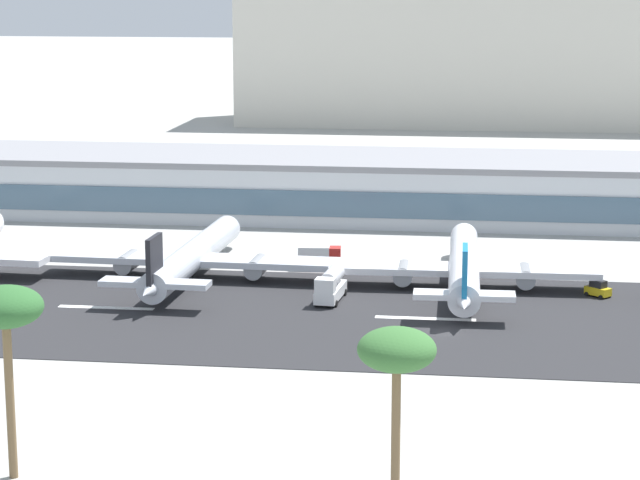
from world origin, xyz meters
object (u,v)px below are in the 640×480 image
at_px(airliner_blue_tail_gate_2, 464,269).
at_px(service_box_truck_0, 319,257).
at_px(palm_tree_0, 397,355).
at_px(palm_tree_3, 6,312).
at_px(service_fuel_truck_2, 330,285).
at_px(airliner_black_tail_gate_1, 190,259).
at_px(terminal_building, 363,186).
at_px(service_baggage_tug_1, 598,289).
at_px(distant_hotel_block, 479,49).

relative_size(airliner_blue_tail_gate_2, service_box_truck_0, 7.12).
bearing_deg(airliner_blue_tail_gate_2, service_box_truck_0, 62.59).
xyz_separation_m(palm_tree_0, palm_tree_3, (-31.45, 5.35, 0.72)).
distance_m(service_fuel_truck_2, palm_tree_0, 68.34).
bearing_deg(airliner_black_tail_gate_1, palm_tree_0, -154.17).
distance_m(terminal_building, airliner_black_tail_gate_1, 53.20).
distance_m(service_box_truck_0, palm_tree_3, 80.72).
height_order(terminal_building, airliner_black_tail_gate_1, terminal_building).
bearing_deg(palm_tree_3, airliner_black_tail_gate_1, 91.25).
height_order(airliner_black_tail_gate_1, palm_tree_0, palm_tree_0).
distance_m(service_baggage_tug_1, palm_tree_3, 85.97).
distance_m(distant_hotel_block, airliner_blue_tail_gate_2, 194.73).
bearing_deg(service_fuel_truck_2, airliner_blue_tail_gate_2, 119.56).
bearing_deg(airliner_black_tail_gate_1, service_fuel_truck_2, -111.82).
bearing_deg(airliner_blue_tail_gate_2, service_fuel_truck_2, 113.83).
bearing_deg(service_baggage_tug_1, distant_hotel_block, -42.28).
relative_size(terminal_building, airliner_black_tail_gate_1, 3.93).
height_order(airliner_black_tail_gate_1, airliner_blue_tail_gate_2, airliner_black_tail_gate_1).
bearing_deg(distant_hotel_block, service_baggage_tug_1, -84.92).
bearing_deg(terminal_building, service_box_truck_0, -92.81).
xyz_separation_m(distant_hotel_block, airliner_black_tail_gate_1, (-36.10, -192.74, -17.58)).
xyz_separation_m(distant_hotel_block, palm_tree_3, (-34.57, -262.44, -6.59)).
height_order(terminal_building, palm_tree_3, palm_tree_3).
bearing_deg(airliner_blue_tail_gate_2, airliner_black_tail_gate_1, 86.88).
bearing_deg(service_box_truck_0, palm_tree_0, -83.36).
xyz_separation_m(service_baggage_tug_1, palm_tree_3, (-51.92, -67.29, 12.88)).
distance_m(distant_hotel_block, palm_tree_3, 264.79).
bearing_deg(airliner_black_tail_gate_1, service_box_truck_0, -59.68).
bearing_deg(terminal_building, palm_tree_3, -97.98).
xyz_separation_m(airliner_blue_tail_gate_2, palm_tree_3, (-34.94, -68.50, 11.00)).
xyz_separation_m(terminal_building, distant_hotel_block, (17.81, 142.82, 15.38)).
bearing_deg(terminal_building, distant_hotel_block, 82.89).
relative_size(terminal_building, palm_tree_3, 10.86).
relative_size(distant_hotel_block, service_fuel_truck_2, 14.96).
bearing_deg(service_box_truck_0, distant_hotel_block, 79.22).
height_order(service_box_truck_0, palm_tree_3, palm_tree_3).
distance_m(terminal_building, palm_tree_0, 126.09).
height_order(service_box_truck_0, service_baggage_tug_1, service_box_truck_0).
bearing_deg(airliner_blue_tail_gate_2, distant_hotel_block, -1.13).
distance_m(airliner_blue_tail_gate_2, service_baggage_tug_1, 17.13).
distance_m(airliner_blue_tail_gate_2, palm_tree_0, 74.65).
distance_m(service_box_truck_0, service_fuel_truck_2, 18.01).
distance_m(airliner_black_tail_gate_1, service_fuel_truck_2, 21.92).
relative_size(airliner_black_tail_gate_1, palm_tree_0, 2.91).
distance_m(distant_hotel_block, airliner_black_tail_gate_1, 196.87).
bearing_deg(service_fuel_truck_2, distant_hotel_block, 179.94).
xyz_separation_m(distant_hotel_block, service_fuel_truck_2, (-16.08, -201.62, -18.49)).
height_order(airliner_black_tail_gate_1, service_box_truck_0, airliner_black_tail_gate_1).
bearing_deg(palm_tree_3, terminal_building, 82.02).
relative_size(distant_hotel_block, airliner_black_tail_gate_1, 2.94).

